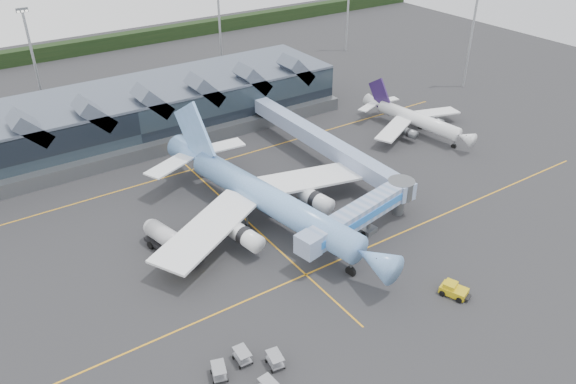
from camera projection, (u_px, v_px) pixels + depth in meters
ground at (274, 246)px, 82.00m from camera, size 260.00×260.00×0.00m
taxi_stripes at (240, 215)px, 89.13m from camera, size 120.00×60.00×0.01m
tree_line_far at (66, 50)px, 159.47m from camera, size 260.00×4.00×4.00m
terminal at (123, 116)px, 110.86m from camera, size 90.00×22.25×12.52m
light_masts at (204, 40)px, 130.48m from camera, size 132.40×42.56×22.45m
main_airliner at (264, 197)px, 85.09m from camera, size 41.08×47.77×15.38m
regional_jet at (414, 118)px, 114.77m from camera, size 24.57×26.98×9.26m
jet_bridge at (366, 211)px, 82.06m from camera, size 24.21×7.84×6.07m
fuel_truck at (171, 241)px, 79.41m from camera, size 5.08×11.18×3.73m
pushback_tug at (454, 290)px, 72.45m from camera, size 3.34×4.17×1.68m
baggage_carts at (251, 368)px, 61.18m from camera, size 7.98×7.64×1.59m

